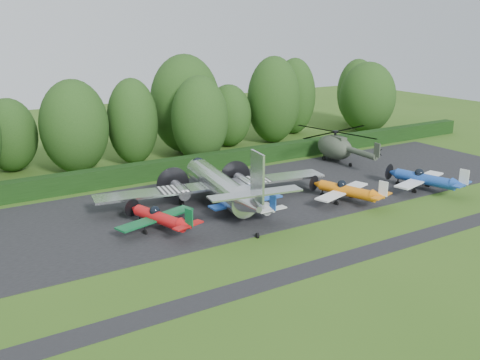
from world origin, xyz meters
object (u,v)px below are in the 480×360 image
light_plane_orange (347,190)px  light_plane_blue (425,179)px  sign_board (390,135)px  transport_plane (221,185)px  light_plane_white (249,201)px  helicopter (335,145)px  light_plane_red (160,218)px

light_plane_orange → light_plane_blue: light_plane_blue is taller
sign_board → transport_plane: bearing=-165.8°
transport_plane → light_plane_white: bearing=-76.2°
light_plane_orange → sign_board: bearing=52.6°
light_plane_white → light_plane_orange: (9.67, -2.40, 0.04)m
light_plane_orange → helicopter: bearing=70.0°
transport_plane → light_plane_blue: transport_plane is taller
light_plane_white → sign_board: 36.25m
light_plane_blue → sign_board: light_plane_blue is taller
light_plane_red → light_plane_orange: light_plane_orange is taller
light_plane_red → light_plane_blue: (27.74, -4.04, 0.11)m
light_plane_red → light_plane_orange: (18.37, -2.63, 0.03)m
transport_plane → light_plane_white: size_ratio=2.98×
light_plane_orange → transport_plane: bearing=170.6°
transport_plane → light_plane_red: 8.00m
light_plane_orange → sign_board: size_ratio=2.57×
light_plane_orange → sign_board: light_plane_orange is taller
light_plane_orange → sign_board: 28.97m
light_plane_blue → helicopter: 14.28m
transport_plane → light_plane_blue: bearing=-27.3°
helicopter → sign_board: size_ratio=4.54×
light_plane_white → light_plane_blue: bearing=-10.2°
transport_plane → helicopter: size_ratio=1.64×
transport_plane → sign_board: 36.35m
light_plane_orange → light_plane_blue: (9.37, -1.41, 0.08)m
light_plane_red → light_plane_orange: 18.55m
sign_board → light_plane_white: bearing=-160.6°
helicopter → transport_plane: bearing=-164.0°
light_plane_white → light_plane_blue: 19.42m
light_plane_white → helicopter: helicopter is taller
transport_plane → sign_board: size_ratio=7.43×
light_plane_white → light_plane_blue: (19.04, -3.81, 0.11)m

